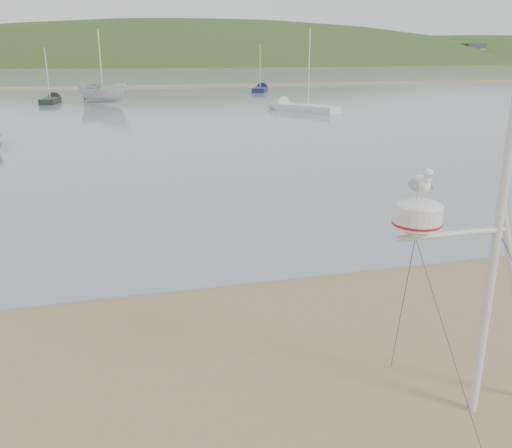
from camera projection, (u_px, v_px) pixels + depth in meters
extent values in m
cube|color=gray|center=(103.00, 72.00, 127.90)|extent=(560.00, 256.00, 0.04)
cube|color=olive|center=(101.00, 87.00, 70.76)|extent=(560.00, 7.00, 0.07)
ellipsoid|color=#253C18|center=(202.00, 115.00, 239.23)|extent=(400.00, 180.00, 80.00)
ellipsoid|color=#253C18|center=(478.00, 94.00, 271.46)|extent=(300.00, 135.00, 56.00)
cube|color=beige|center=(72.00, 54.00, 183.22)|extent=(8.40, 6.30, 8.00)
cube|color=beige|center=(150.00, 54.00, 189.58)|extent=(8.40, 6.30, 8.00)
cube|color=beige|center=(223.00, 54.00, 195.93)|extent=(8.40, 6.30, 8.00)
cube|color=beige|center=(291.00, 54.00, 202.29)|extent=(8.40, 6.30, 8.00)
cube|color=beige|center=(355.00, 54.00, 208.64)|extent=(8.40, 6.30, 8.00)
cube|color=beige|center=(415.00, 54.00, 214.99)|extent=(8.40, 6.30, 8.00)
cube|color=beige|center=(472.00, 54.00, 221.35)|extent=(8.40, 6.30, 8.00)
cylinder|color=silver|center=(494.00, 255.00, 6.35)|extent=(0.11, 0.11, 4.27)
cylinder|color=silver|center=(453.00, 234.00, 6.11)|extent=(1.39, 0.07, 0.07)
cube|color=silver|center=(416.00, 230.00, 5.97)|extent=(0.17, 0.17, 0.10)
cylinder|color=silver|center=(417.00, 216.00, 5.92)|extent=(0.53, 0.53, 0.23)
cylinder|color=#B40C25|center=(417.00, 223.00, 5.94)|extent=(0.54, 0.54, 0.03)
ellipsoid|color=silver|center=(418.00, 206.00, 5.88)|extent=(0.53, 0.53, 0.15)
cylinder|color=tan|center=(417.00, 196.00, 5.84)|extent=(0.01, 0.01, 0.07)
cylinder|color=tan|center=(422.00, 196.00, 5.85)|extent=(0.01, 0.01, 0.07)
ellipsoid|color=white|center=(420.00, 185.00, 5.81)|extent=(0.18, 0.29, 0.21)
ellipsoid|color=#A2A3AA|center=(414.00, 185.00, 5.78)|extent=(0.06, 0.23, 0.14)
ellipsoid|color=#A2A3AA|center=(428.00, 184.00, 5.82)|extent=(0.06, 0.23, 0.14)
cone|color=white|center=(413.00, 184.00, 5.95)|extent=(0.10, 0.09, 0.10)
ellipsoid|color=white|center=(427.00, 179.00, 5.68)|extent=(0.09, 0.09, 0.12)
sphere|color=white|center=(429.00, 174.00, 5.64)|extent=(0.10, 0.10, 0.10)
cone|color=gold|center=(431.00, 175.00, 5.59)|extent=(0.02, 0.05, 0.02)
imported|color=silver|center=(101.00, 74.00, 47.10)|extent=(2.80, 2.79, 5.21)
cube|color=#131443|center=(260.00, 90.00, 63.15)|extent=(2.96, 4.61, 0.50)
cone|color=#131443|center=(263.00, 88.00, 65.82)|extent=(1.88, 1.96, 1.41)
cylinder|color=silver|center=(260.00, 66.00, 62.34)|extent=(0.08, 0.08, 4.84)
cube|color=black|center=(50.00, 101.00, 48.63)|extent=(1.65, 4.00, 0.50)
cone|color=black|center=(56.00, 98.00, 50.97)|extent=(1.38, 1.49, 1.25)
cylinder|color=silver|center=(47.00, 73.00, 47.90)|extent=(0.08, 0.08, 4.28)
cube|color=silver|center=(308.00, 108.00, 41.86)|extent=(4.26, 5.09, 0.50)
cone|color=silver|center=(275.00, 106.00, 43.85)|extent=(2.36, 2.39, 1.63)
cylinder|color=silver|center=(309.00, 67.00, 40.94)|extent=(0.08, 0.08, 5.59)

